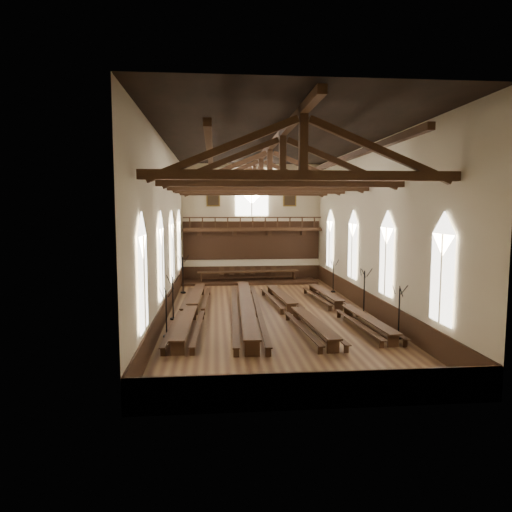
% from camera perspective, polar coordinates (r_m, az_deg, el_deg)
% --- Properties ---
extents(ground, '(26.00, 26.00, 0.00)m').
position_cam_1_polar(ground, '(27.27, 1.67, -7.20)').
color(ground, brown).
rests_on(ground, ground).
extents(room_walls, '(26.00, 26.00, 26.00)m').
position_cam_1_polar(room_walls, '(26.55, 1.72, 6.50)').
color(room_walls, '#C2B793').
rests_on(room_walls, ground).
extents(wainscot_band, '(12.00, 26.00, 1.20)m').
position_cam_1_polar(wainscot_band, '(27.14, 1.68, -5.97)').
color(wainscot_band, black).
rests_on(wainscot_band, ground).
extents(side_windows, '(11.85, 19.80, 4.50)m').
position_cam_1_polar(side_windows, '(26.67, 1.70, 0.65)').
color(side_windows, white).
rests_on(side_windows, room_walls).
extents(end_window, '(2.80, 0.12, 3.80)m').
position_cam_1_polar(end_window, '(39.40, -0.54, 7.45)').
color(end_window, white).
rests_on(end_window, room_walls).
extents(minstrels_gallery, '(11.80, 1.24, 3.70)m').
position_cam_1_polar(minstrels_gallery, '(39.22, -0.50, 2.60)').
color(minstrels_gallery, '#3D2713').
rests_on(minstrels_gallery, room_walls).
extents(portraits, '(7.75, 0.09, 1.45)m').
position_cam_1_polar(portraits, '(39.40, -0.54, 7.27)').
color(portraits, brown).
rests_on(portraits, room_walls).
extents(roof_trusses, '(11.70, 25.70, 2.80)m').
position_cam_1_polar(roof_trusses, '(26.63, 1.73, 10.28)').
color(roof_trusses, '#3D2713').
rests_on(roof_trusses, room_walls).
extents(refectory_row_a, '(1.76, 14.37, 0.74)m').
position_cam_1_polar(refectory_row_a, '(26.49, -8.02, -6.45)').
color(refectory_row_a, '#3D2713').
rests_on(refectory_row_a, ground).
extents(refectory_row_b, '(1.92, 15.07, 0.82)m').
position_cam_1_polar(refectory_row_b, '(26.41, -1.18, -6.32)').
color(refectory_row_b, '#3D2713').
rests_on(refectory_row_b, ground).
extents(refectory_row_c, '(1.92, 14.05, 0.70)m').
position_cam_1_polar(refectory_row_c, '(26.40, 4.81, -6.53)').
color(refectory_row_c, '#3D2713').
rests_on(refectory_row_c, ground).
extents(refectory_row_d, '(1.77, 13.80, 0.68)m').
position_cam_1_polar(refectory_row_d, '(27.54, 10.84, -6.13)').
color(refectory_row_d, '#3D2713').
rests_on(refectory_row_d, ground).
extents(dais, '(11.40, 2.78, 0.19)m').
position_cam_1_polar(dais, '(38.36, -0.99, -3.21)').
color(dais, black).
rests_on(dais, ground).
extents(high_table, '(8.58, 1.68, 0.80)m').
position_cam_1_polar(high_table, '(38.24, -0.99, -2.07)').
color(high_table, '#3D2713').
rests_on(high_table, dais).
extents(high_chairs, '(4.99, 0.49, 1.01)m').
position_cam_1_polar(high_chairs, '(39.07, -1.08, -2.08)').
color(high_chairs, '#3D2713').
rests_on(high_chairs, dais).
extents(candelabrum_left_near, '(0.73, 0.72, 2.44)m').
position_cam_1_polar(candelabrum_left_near, '(22.67, -11.13, -8.12)').
color(candelabrum_left_near, black).
rests_on(candelabrum_left_near, ground).
extents(candelabrum_left_mid, '(0.77, 0.74, 2.56)m').
position_cam_1_polar(candelabrum_left_mid, '(26.08, -10.33, -6.16)').
color(candelabrum_left_mid, black).
rests_on(candelabrum_left_mid, ground).
extents(candelabrum_left_far, '(0.84, 0.83, 2.83)m').
position_cam_1_polar(candelabrum_left_far, '(33.92, -9.12, -3.18)').
color(candelabrum_left_far, black).
rests_on(candelabrum_left_far, ground).
extents(candelabrum_right_near, '(0.78, 0.75, 2.58)m').
position_cam_1_polar(candelabrum_right_near, '(23.06, 17.41, -7.93)').
color(candelabrum_right_near, black).
rests_on(candelabrum_right_near, ground).
extents(candelabrum_right_mid, '(0.73, 0.84, 2.73)m').
position_cam_1_polar(candelabrum_right_mid, '(27.74, 13.34, -5.39)').
color(candelabrum_right_mid, black).
rests_on(candelabrum_right_mid, ground).
extents(candelabrum_right_far, '(0.73, 0.73, 2.47)m').
position_cam_1_polar(candelabrum_right_far, '(34.38, 9.63, -3.25)').
color(candelabrum_right_far, black).
rests_on(candelabrum_right_far, ground).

